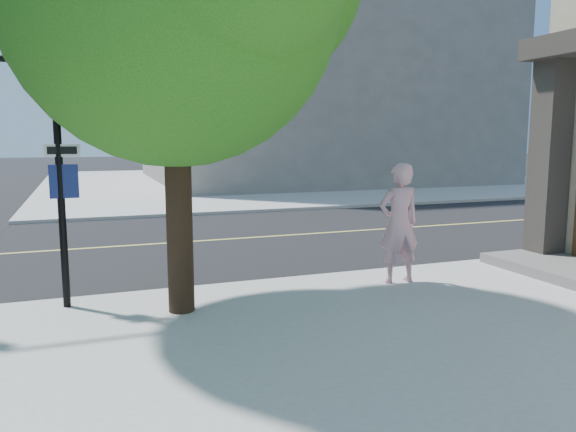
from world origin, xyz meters
name	(u,v)px	position (x,y,z in m)	size (l,w,h in m)	color
ground	(10,311)	(0.00, 0.00, 0.00)	(140.00, 140.00, 0.00)	black
road_ew	(34,252)	(0.00, 4.50, 0.01)	(140.00, 9.00, 0.01)	black
sidewalk_ne	(305,180)	(13.50, 21.50, 0.06)	(29.00, 25.00, 0.12)	#A9A9A7
filler_ne	(310,59)	(14.00, 22.00, 7.12)	(18.00, 16.00, 14.00)	slate
man_on_phone	(399,223)	(6.04, -0.98, 1.13)	(0.74, 0.48, 2.02)	#D79AA7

